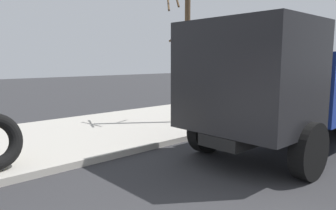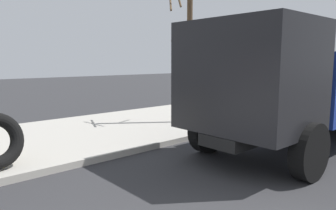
% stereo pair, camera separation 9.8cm
% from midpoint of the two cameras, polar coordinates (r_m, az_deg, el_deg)
% --- Properties ---
extents(sidewalk_curb, '(36.00, 5.00, 0.15)m').
position_cam_midpoint_polar(sidewalk_curb, '(9.03, -27.17, -6.68)').
color(sidewalk_curb, '#ADA89E').
rests_on(sidewalk_curb, ground).
extents(dump_truck_blue, '(7.03, 2.87, 3.00)m').
position_cam_midpoint_polar(dump_truck_blue, '(8.75, 22.16, 3.38)').
color(dump_truck_blue, '#1E3899').
rests_on(dump_truck_blue, ground).
extents(bare_tree, '(1.32, 1.12, 4.69)m').
position_cam_midpoint_polar(bare_tree, '(10.73, 3.00, 9.88)').
color(bare_tree, '#4C3823').
rests_on(bare_tree, sidewalk_curb).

